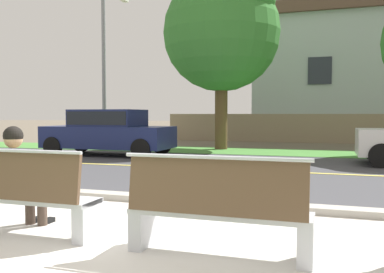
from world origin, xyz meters
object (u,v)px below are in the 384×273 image
(seated_person_olive, at_px, (20,175))
(streetlamp, at_px, (106,54))
(shade_tree_far_left, at_px, (225,24))
(bench_right, at_px, (218,212))
(bench_left, at_px, (21,197))
(car_navy_near, at_px, (108,130))

(seated_person_olive, distance_m, streetlamp, 12.76)
(streetlamp, xyz_separation_m, shade_tree_far_left, (4.72, 0.76, 1.04))
(bench_right, xyz_separation_m, shade_tree_far_left, (-2.93, 12.15, 4.42))
(seated_person_olive, bearing_deg, streetlamp, 114.89)
(seated_person_olive, height_order, streetlamp, streetlamp)
(streetlamp, relative_size, shade_tree_far_left, 0.89)
(bench_left, xyz_separation_m, shade_tree_far_left, (-0.63, 12.15, 4.42))
(bench_right, relative_size, streetlamp, 0.27)
(seated_person_olive, bearing_deg, bench_right, -3.97)
(bench_left, bearing_deg, seated_person_olive, 131.81)
(bench_right, bearing_deg, car_navy_near, 124.96)
(seated_person_olive, bearing_deg, bench_left, -48.19)
(car_navy_near, bearing_deg, streetlamp, 120.28)
(car_navy_near, relative_size, shade_tree_far_left, 0.57)
(bench_left, height_order, streetlamp, streetlamp)
(seated_person_olive, relative_size, streetlamp, 0.19)
(seated_person_olive, xyz_separation_m, car_navy_near, (-3.65, 8.56, 0.18))
(bench_right, distance_m, car_navy_near, 10.66)
(bench_left, height_order, seated_person_olive, seated_person_olive)
(bench_left, relative_size, car_navy_near, 0.41)
(seated_person_olive, bearing_deg, car_navy_near, 113.11)
(bench_left, xyz_separation_m, seated_person_olive, (-0.15, 0.17, 0.22))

